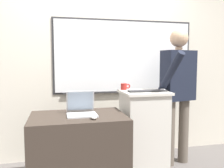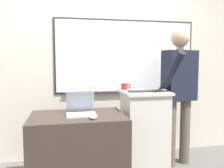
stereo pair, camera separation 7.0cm
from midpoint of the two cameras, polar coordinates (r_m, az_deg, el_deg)
back_wall at (r=3.34m, az=-2.61°, el=5.71°), size 6.40×0.17×2.69m
lectern_podium at (r=2.97m, az=8.42°, el=-11.08°), size 0.54×0.51×0.98m
side_desk at (r=2.60m, az=-7.39°, el=-15.83°), size 0.97×0.67×0.78m
person_presenter at (r=3.12m, az=16.52°, el=-0.66°), size 0.58×0.60×1.74m
laptop at (r=2.52m, az=-6.72°, el=-5.72°), size 0.30×0.30×0.24m
wireless_keyboard at (r=2.82m, az=9.35°, el=-1.67°), size 0.46×0.11×0.02m
computer_mouse_by_laptop at (r=2.31m, az=-3.83°, el=-7.97°), size 0.06×0.10×0.03m
computer_mouse_by_keyboard at (r=2.91m, az=12.91°, el=-1.37°), size 0.06×0.10×0.03m
coffee_mug at (r=2.98m, az=3.79°, el=-0.63°), size 0.12×0.08×0.08m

